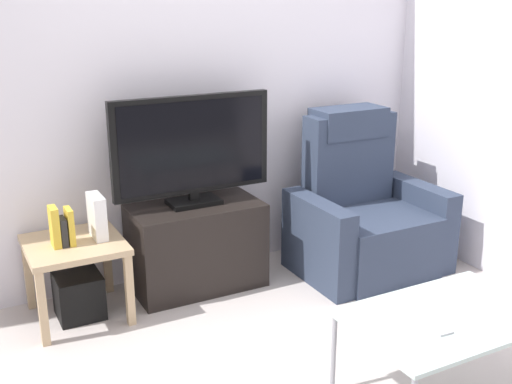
{
  "coord_description": "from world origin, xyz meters",
  "views": [
    {
      "loc": [
        -1.36,
        -2.61,
        1.82
      ],
      "look_at": [
        0.28,
        0.5,
        0.7
      ],
      "focal_mm": 43.84,
      "sensor_mm": 36.0,
      "label": 1
    }
  ],
  "objects_px": {
    "recliner_armchair": "(364,215)",
    "side_table": "(75,254)",
    "book_middle": "(63,231)",
    "game_console": "(97,216)",
    "tv_stand": "(197,246)",
    "coffee_table": "(446,321)",
    "book_rightmost": "(70,226)",
    "cell_phone": "(436,326)",
    "subwoofer_box": "(79,296)",
    "television": "(192,148)",
    "book_leftmost": "(54,227)"
  },
  "relations": [
    {
      "from": "subwoofer_box",
      "to": "coffee_table",
      "type": "bearing_deg",
      "value": -50.19
    },
    {
      "from": "book_middle",
      "to": "book_leftmost",
      "type": "bearing_deg",
      "value": 180.0
    },
    {
      "from": "subwoofer_box",
      "to": "cell_phone",
      "type": "bearing_deg",
      "value": -53.88
    },
    {
      "from": "book_middle",
      "to": "subwoofer_box",
      "type": "bearing_deg",
      "value": 19.1
    },
    {
      "from": "game_console",
      "to": "subwoofer_box",
      "type": "bearing_deg",
      "value": -176.05
    },
    {
      "from": "game_console",
      "to": "coffee_table",
      "type": "height_order",
      "value": "game_console"
    },
    {
      "from": "game_console",
      "to": "cell_phone",
      "type": "xyz_separation_m",
      "value": [
        1.05,
        -1.65,
        -0.16
      ]
    },
    {
      "from": "book_middle",
      "to": "game_console",
      "type": "distance_m",
      "value": 0.21
    },
    {
      "from": "recliner_armchair",
      "to": "subwoofer_box",
      "type": "height_order",
      "value": "recliner_armchair"
    },
    {
      "from": "tv_stand",
      "to": "coffee_table",
      "type": "relative_size",
      "value": 0.91
    },
    {
      "from": "coffee_table",
      "to": "cell_phone",
      "type": "distance_m",
      "value": 0.14
    },
    {
      "from": "tv_stand",
      "to": "coffee_table",
      "type": "xyz_separation_m",
      "value": [
        0.55,
        -1.63,
        0.13
      ]
    },
    {
      "from": "subwoofer_box",
      "to": "side_table",
      "type": "bearing_deg",
      "value": 135.0
    },
    {
      "from": "book_leftmost",
      "to": "coffee_table",
      "type": "distance_m",
      "value": 2.12
    },
    {
      "from": "book_rightmost",
      "to": "coffee_table",
      "type": "bearing_deg",
      "value": -49.45
    },
    {
      "from": "book_leftmost",
      "to": "cell_phone",
      "type": "height_order",
      "value": "book_leftmost"
    },
    {
      "from": "side_table",
      "to": "coffee_table",
      "type": "bearing_deg",
      "value": -50.19
    },
    {
      "from": "book_leftmost",
      "to": "book_rightmost",
      "type": "height_order",
      "value": "book_leftmost"
    },
    {
      "from": "book_rightmost",
      "to": "television",
      "type": "bearing_deg",
      "value": 6.27
    },
    {
      "from": "book_middle",
      "to": "coffee_table",
      "type": "height_order",
      "value": "book_middle"
    },
    {
      "from": "television",
      "to": "game_console",
      "type": "xyz_separation_m",
      "value": [
        -0.62,
        -0.06,
        -0.32
      ]
    },
    {
      "from": "book_rightmost",
      "to": "side_table",
      "type": "bearing_deg",
      "value": 48.56
    },
    {
      "from": "recliner_armchair",
      "to": "side_table",
      "type": "distance_m",
      "value": 1.92
    },
    {
      "from": "television",
      "to": "book_rightmost",
      "type": "xyz_separation_m",
      "value": [
        -0.79,
        -0.09,
        -0.34
      ]
    },
    {
      "from": "tv_stand",
      "to": "cell_phone",
      "type": "height_order",
      "value": "tv_stand"
    },
    {
      "from": "television",
      "to": "game_console",
      "type": "distance_m",
      "value": 0.7
    },
    {
      "from": "book_middle",
      "to": "side_table",
      "type": "bearing_deg",
      "value": 19.1
    },
    {
      "from": "book_rightmost",
      "to": "cell_phone",
      "type": "xyz_separation_m",
      "value": [
        1.21,
        -1.62,
        -0.14
      ]
    },
    {
      "from": "tv_stand",
      "to": "book_rightmost",
      "type": "distance_m",
      "value": 0.84
    },
    {
      "from": "book_rightmost",
      "to": "game_console",
      "type": "bearing_deg",
      "value": 10.45
    },
    {
      "from": "book_middle",
      "to": "game_console",
      "type": "relative_size",
      "value": 0.64
    },
    {
      "from": "television",
      "to": "subwoofer_box",
      "type": "distance_m",
      "value": 1.1
    },
    {
      "from": "subwoofer_box",
      "to": "recliner_armchair",
      "type": "bearing_deg",
      "value": -5.78
    },
    {
      "from": "coffee_table",
      "to": "cell_phone",
      "type": "bearing_deg",
      "value": -153.6
    },
    {
      "from": "recliner_armchair",
      "to": "book_rightmost",
      "type": "height_order",
      "value": "recliner_armchair"
    },
    {
      "from": "recliner_armchair",
      "to": "side_table",
      "type": "relative_size",
      "value": 2.0
    },
    {
      "from": "side_table",
      "to": "cell_phone",
      "type": "bearing_deg",
      "value": -53.88
    },
    {
      "from": "recliner_armchair",
      "to": "book_leftmost",
      "type": "bearing_deg",
      "value": -175.62
    },
    {
      "from": "book_leftmost",
      "to": "game_console",
      "type": "bearing_deg",
      "value": 6.98
    },
    {
      "from": "subwoofer_box",
      "to": "game_console",
      "type": "height_order",
      "value": "game_console"
    },
    {
      "from": "book_rightmost",
      "to": "cell_phone",
      "type": "distance_m",
      "value": 2.03
    },
    {
      "from": "book_rightmost",
      "to": "game_console",
      "type": "distance_m",
      "value": 0.17
    },
    {
      "from": "television",
      "to": "side_table",
      "type": "bearing_deg",
      "value": -175.06
    },
    {
      "from": "recliner_armchair",
      "to": "cell_phone",
      "type": "distance_m",
      "value": 1.61
    },
    {
      "from": "television",
      "to": "coffee_table",
      "type": "bearing_deg",
      "value": -71.6
    },
    {
      "from": "book_middle",
      "to": "cell_phone",
      "type": "bearing_deg",
      "value": -52.24
    },
    {
      "from": "recliner_armchair",
      "to": "subwoofer_box",
      "type": "distance_m",
      "value": 1.93
    },
    {
      "from": "recliner_armchair",
      "to": "side_table",
      "type": "height_order",
      "value": "recliner_armchair"
    },
    {
      "from": "tv_stand",
      "to": "television",
      "type": "relative_size",
      "value": 0.81
    },
    {
      "from": "recliner_armchair",
      "to": "cell_phone",
      "type": "relative_size",
      "value": 7.2
    }
  ]
}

